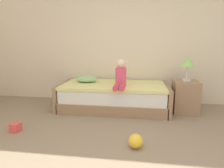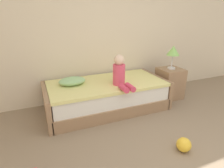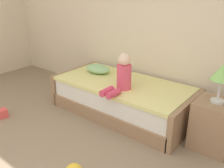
{
  "view_description": "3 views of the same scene",
  "coord_description": "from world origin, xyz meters",
  "px_view_note": "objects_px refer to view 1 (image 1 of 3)",
  "views": [
    {
      "loc": [
        0.08,
        -1.67,
        1.29
      ],
      "look_at": [
        -0.39,
        1.75,
        0.55
      ],
      "focal_mm": 31.07,
      "sensor_mm": 36.0,
      "label": 1
    },
    {
      "loc": [
        -1.5,
        -0.9,
        1.61
      ],
      "look_at": [
        -0.39,
        1.75,
        0.55
      ],
      "focal_mm": 30.48,
      "sensor_mm": 36.0,
      "label": 2
    },
    {
      "loc": [
        1.58,
        -0.72,
        1.83
      ],
      "look_at": [
        -0.39,
        1.75,
        0.55
      ],
      "focal_mm": 39.17,
      "sensor_mm": 36.0,
      "label": 3
    }
  ],
  "objects_px": {
    "bed": "(114,96)",
    "child_figure": "(121,76)",
    "pillow": "(87,79)",
    "toy_block": "(16,127)",
    "toy_ball": "(136,141)",
    "table_lamp": "(188,63)",
    "nightstand": "(185,97)"
  },
  "relations": [
    {
      "from": "nightstand",
      "to": "child_figure",
      "type": "distance_m",
      "value": 1.28
    },
    {
      "from": "bed",
      "to": "child_figure",
      "type": "height_order",
      "value": "child_figure"
    },
    {
      "from": "table_lamp",
      "to": "pillow",
      "type": "xyz_separation_m",
      "value": [
        -1.92,
        0.13,
        -0.37
      ]
    },
    {
      "from": "pillow",
      "to": "toy_block",
      "type": "xyz_separation_m",
      "value": [
        -0.73,
        -1.33,
        -0.5
      ]
    },
    {
      "from": "table_lamp",
      "to": "child_figure",
      "type": "distance_m",
      "value": 1.23
    },
    {
      "from": "table_lamp",
      "to": "toy_ball",
      "type": "relative_size",
      "value": 2.49
    },
    {
      "from": "pillow",
      "to": "toy_block",
      "type": "height_order",
      "value": "pillow"
    },
    {
      "from": "table_lamp",
      "to": "pillow",
      "type": "height_order",
      "value": "table_lamp"
    },
    {
      "from": "bed",
      "to": "toy_block",
      "type": "relative_size",
      "value": 16.39
    },
    {
      "from": "bed",
      "to": "toy_ball",
      "type": "relative_size",
      "value": 11.66
    },
    {
      "from": "nightstand",
      "to": "child_figure",
      "type": "height_order",
      "value": "child_figure"
    },
    {
      "from": "pillow",
      "to": "nightstand",
      "type": "bearing_deg",
      "value": -3.93
    },
    {
      "from": "table_lamp",
      "to": "toy_ball",
      "type": "height_order",
      "value": "table_lamp"
    },
    {
      "from": "table_lamp",
      "to": "toy_block",
      "type": "distance_m",
      "value": 3.04
    },
    {
      "from": "toy_ball",
      "to": "table_lamp",
      "type": "bearing_deg",
      "value": 57.93
    },
    {
      "from": "nightstand",
      "to": "toy_ball",
      "type": "bearing_deg",
      "value": -122.07
    },
    {
      "from": "bed",
      "to": "toy_ball",
      "type": "bearing_deg",
      "value": -72.22
    },
    {
      "from": "nightstand",
      "to": "table_lamp",
      "type": "bearing_deg",
      "value": 90.0
    },
    {
      "from": "nightstand",
      "to": "table_lamp",
      "type": "height_order",
      "value": "table_lamp"
    },
    {
      "from": "nightstand",
      "to": "toy_block",
      "type": "distance_m",
      "value": 2.92
    },
    {
      "from": "nightstand",
      "to": "table_lamp",
      "type": "distance_m",
      "value": 0.64
    },
    {
      "from": "nightstand",
      "to": "pillow",
      "type": "distance_m",
      "value": 1.94
    },
    {
      "from": "bed",
      "to": "nightstand",
      "type": "distance_m",
      "value": 1.35
    },
    {
      "from": "bed",
      "to": "pillow",
      "type": "height_order",
      "value": "pillow"
    },
    {
      "from": "table_lamp",
      "to": "pillow",
      "type": "distance_m",
      "value": 1.96
    },
    {
      "from": "bed",
      "to": "toy_ball",
      "type": "distance_m",
      "value": 1.53
    },
    {
      "from": "pillow",
      "to": "toy_ball",
      "type": "relative_size",
      "value": 2.43
    },
    {
      "from": "toy_ball",
      "to": "toy_block",
      "type": "xyz_separation_m",
      "value": [
        -1.77,
        0.21,
        -0.03
      ]
    },
    {
      "from": "bed",
      "to": "table_lamp",
      "type": "bearing_deg",
      "value": -1.36
    },
    {
      "from": "pillow",
      "to": "table_lamp",
      "type": "bearing_deg",
      "value": -3.93
    },
    {
      "from": "child_figure",
      "to": "pillow",
      "type": "relative_size",
      "value": 1.16
    },
    {
      "from": "table_lamp",
      "to": "pillow",
      "type": "bearing_deg",
      "value": 176.07
    }
  ]
}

